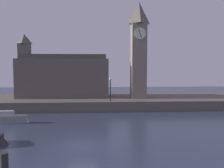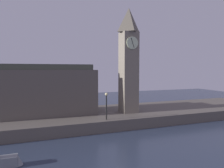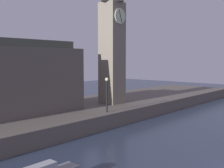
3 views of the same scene
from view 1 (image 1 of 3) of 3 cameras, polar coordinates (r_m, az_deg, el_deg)
The scene contains 6 objects.
ground_plane at distance 20.20m, azimuth -7.56°, elevation -14.56°, with size 120.00×120.00×0.00m, color #2D384C.
far_embankment at distance 39.54m, azimuth -5.48°, elevation -4.33°, with size 70.00×12.00×1.50m, color #5B544C.
clock_tower at distance 38.41m, azimuth 6.58°, elevation 8.73°, with size 2.62×2.66×15.71m.
parliament_hall at distance 40.89m, azimuth -12.21°, elevation 1.97°, with size 15.22×5.97×10.73m.
streetlamp at distance 34.27m, azimuth -0.42°, elevation -0.57°, with size 0.36×0.36×3.52m.
boat_cruiser_grey at distance 29.63m, azimuth -23.49°, elevation -7.78°, with size 4.12×0.95×1.45m.
Camera 1 is at (1.43, -19.11, 6.38)m, focal length 37.01 mm.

